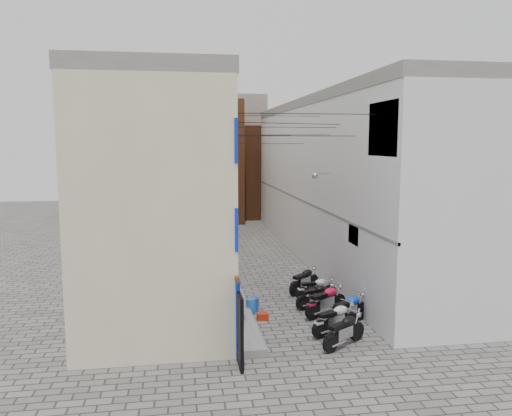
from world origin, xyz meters
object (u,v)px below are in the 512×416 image
motorcycle_e (317,295)px  water_jug_near (251,306)px  motorcycle_b (336,317)px  water_jug_far (254,305)px  motorcycle_a (344,329)px  red_crate (263,316)px  motorcycle_c (349,308)px  motorcycle_d (326,299)px  person_a (233,291)px  motorcycle_g (304,279)px  person_b (230,268)px  motorcycle_f (316,287)px

motorcycle_e → water_jug_near: size_ratio=3.30×
motorcycle_b → water_jug_far: bearing=-163.5°
motorcycle_e → motorcycle_a: bearing=-19.6°
red_crate → motorcycle_c: bearing=-17.8°
motorcycle_d → red_crate: 2.53m
motorcycle_c → person_a: (-4.08, 1.33, 0.43)m
person_a → water_jug_near: person_a is taller
water_jug_near → motorcycle_g: bearing=40.8°
motorcycle_c → person_b: person_b is taller
motorcycle_g → motorcycle_e: bearing=-42.8°
motorcycle_b → water_jug_near: bearing=-159.9°
motorcycle_c → water_jug_far: motorcycle_c is taller
motorcycle_b → person_b: bearing=-176.0°
motorcycle_b → motorcycle_e: 2.76m
motorcycle_g → red_crate: bearing=-79.3°
motorcycle_f → person_b: size_ratio=1.11×
water_jug_near → water_jug_far: water_jug_near is taller
motorcycle_a → red_crate: size_ratio=4.87×
motorcycle_d → motorcycle_e: motorcycle_d is taller
motorcycle_e → motorcycle_d: bearing=-9.8°
motorcycle_b → motorcycle_a: bearing=-28.1°
person_a → person_b: size_ratio=0.98×
motorcycle_d → person_b: bearing=-169.4°
motorcycle_c → motorcycle_e: size_ratio=1.15×
motorcycle_a → motorcycle_b: motorcycle_b is taller
motorcycle_c → motorcycle_f: (-0.36, 3.04, -0.10)m
person_a → person_b: person_b is taller
motorcycle_a → motorcycle_d: (0.27, 2.93, 0.05)m
red_crate → motorcycle_g: bearing=52.7°
motorcycle_d → person_a: bearing=-126.0°
person_b → motorcycle_g: bearing=-80.8°
water_jug_near → water_jug_far: 0.23m
motorcycle_a → motorcycle_e: 3.81m
motorcycle_c → motorcycle_a: bearing=-57.0°
motorcycle_b → motorcycle_e: (0.11, 2.75, -0.04)m
motorcycle_a → person_b: person_b is taller
motorcycle_g → water_jug_near: motorcycle_g is taller
motorcycle_b → person_a: person_a is taller
motorcycle_b → motorcycle_f: bearing=148.7°
motorcycle_e → person_a: person_a is taller
motorcycle_g → water_jug_near: (-2.72, -2.35, -0.32)m
motorcycle_a → motorcycle_c: size_ratio=0.93×
motorcycle_a → red_crate: motorcycle_a is taller
motorcycle_c → motorcycle_e: 2.07m
motorcycle_d → water_jug_far: bearing=-139.3°
motorcycle_b → water_jug_near: 3.63m
water_jug_near → red_crate: water_jug_near is taller
motorcycle_d → motorcycle_g: 3.01m
motorcycle_c → motorcycle_d: 1.21m
motorcycle_a → person_a: person_a is taller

